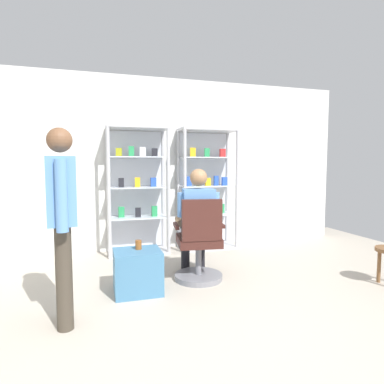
{
  "coord_description": "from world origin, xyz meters",
  "views": [
    {
      "loc": [
        -1.14,
        -2.14,
        1.33
      ],
      "look_at": [
        -0.01,
        1.67,
        1.0
      ],
      "focal_mm": 30.24,
      "sensor_mm": 36.0,
      "label": 1
    }
  ],
  "objects_px": {
    "office_chair": "(199,247)",
    "storage_crate": "(138,271)",
    "seated_shopkeeper": "(197,217)",
    "display_cabinet_right": "(206,188)",
    "standing_customer": "(62,214)",
    "tea_glass": "(138,245)",
    "display_cabinet_left": "(137,190)"
  },
  "relations": [
    {
      "from": "display_cabinet_right",
      "to": "tea_glass",
      "type": "height_order",
      "value": "display_cabinet_right"
    },
    {
      "from": "display_cabinet_right",
      "to": "seated_shopkeeper",
      "type": "relative_size",
      "value": 1.47
    },
    {
      "from": "display_cabinet_left",
      "to": "standing_customer",
      "type": "height_order",
      "value": "display_cabinet_left"
    },
    {
      "from": "display_cabinet_right",
      "to": "standing_customer",
      "type": "distance_m",
      "value": 2.88
    },
    {
      "from": "storage_crate",
      "to": "display_cabinet_left",
      "type": "bearing_deg",
      "value": 82.87
    },
    {
      "from": "display_cabinet_left",
      "to": "storage_crate",
      "type": "relative_size",
      "value": 3.95
    },
    {
      "from": "display_cabinet_left",
      "to": "office_chair",
      "type": "xyz_separation_m",
      "value": [
        0.52,
        -1.45,
        -0.57
      ]
    },
    {
      "from": "storage_crate",
      "to": "standing_customer",
      "type": "xyz_separation_m",
      "value": [
        -0.67,
        -0.51,
        0.71
      ]
    },
    {
      "from": "storage_crate",
      "to": "seated_shopkeeper",
      "type": "bearing_deg",
      "value": 22.02
    },
    {
      "from": "office_chair",
      "to": "display_cabinet_right",
      "type": "bearing_deg",
      "value": 68.23
    },
    {
      "from": "display_cabinet_left",
      "to": "display_cabinet_right",
      "type": "xyz_separation_m",
      "value": [
        1.1,
        -0.0,
        -0.0
      ]
    },
    {
      "from": "seated_shopkeeper",
      "to": "standing_customer",
      "type": "bearing_deg",
      "value": -150.0
    },
    {
      "from": "display_cabinet_left",
      "to": "standing_customer",
      "type": "distance_m",
      "value": 2.27
    },
    {
      "from": "display_cabinet_left",
      "to": "display_cabinet_right",
      "type": "height_order",
      "value": "same"
    },
    {
      "from": "display_cabinet_left",
      "to": "office_chair",
      "type": "height_order",
      "value": "display_cabinet_left"
    },
    {
      "from": "display_cabinet_left",
      "to": "storage_crate",
      "type": "distance_m",
      "value": 1.76
    },
    {
      "from": "display_cabinet_right",
      "to": "office_chair",
      "type": "height_order",
      "value": "display_cabinet_right"
    },
    {
      "from": "display_cabinet_left",
      "to": "tea_glass",
      "type": "bearing_deg",
      "value": -96.69
    },
    {
      "from": "display_cabinet_right",
      "to": "tea_glass",
      "type": "bearing_deg",
      "value": -129.81
    },
    {
      "from": "display_cabinet_left",
      "to": "standing_customer",
      "type": "relative_size",
      "value": 1.17
    },
    {
      "from": "display_cabinet_right",
      "to": "display_cabinet_left",
      "type": "bearing_deg",
      "value": 179.99
    },
    {
      "from": "office_chair",
      "to": "standing_customer",
      "type": "xyz_separation_m",
      "value": [
        -1.39,
        -0.65,
        0.54
      ]
    },
    {
      "from": "office_chair",
      "to": "tea_glass",
      "type": "distance_m",
      "value": 0.71
    },
    {
      "from": "standing_customer",
      "to": "storage_crate",
      "type": "bearing_deg",
      "value": 37.59
    },
    {
      "from": "display_cabinet_right",
      "to": "storage_crate",
      "type": "bearing_deg",
      "value": -129.29
    },
    {
      "from": "tea_glass",
      "to": "seated_shopkeeper",
      "type": "bearing_deg",
      "value": 19.01
    },
    {
      "from": "seated_shopkeeper",
      "to": "standing_customer",
      "type": "height_order",
      "value": "standing_customer"
    },
    {
      "from": "standing_customer",
      "to": "seated_shopkeeper",
      "type": "bearing_deg",
      "value": 30.0
    },
    {
      "from": "display_cabinet_left",
      "to": "office_chair",
      "type": "distance_m",
      "value": 1.64
    },
    {
      "from": "seated_shopkeeper",
      "to": "display_cabinet_right",
      "type": "bearing_deg",
      "value": 66.6
    },
    {
      "from": "office_chair",
      "to": "storage_crate",
      "type": "bearing_deg",
      "value": -169.13
    },
    {
      "from": "display_cabinet_right",
      "to": "storage_crate",
      "type": "distance_m",
      "value": 2.18
    }
  ]
}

